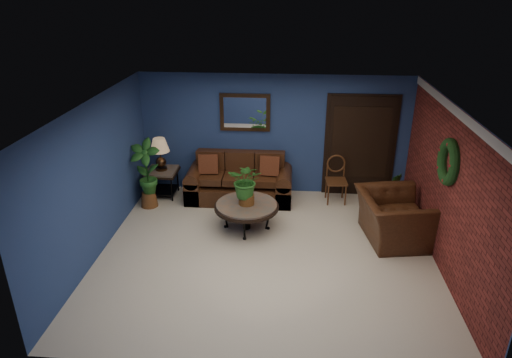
# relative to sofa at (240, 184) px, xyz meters

# --- Properties ---
(floor) EXTENTS (5.50, 5.50, 0.00)m
(floor) POSITION_rel_sofa_xyz_m (0.68, -2.08, -0.31)
(floor) COLOR beige
(floor) RESTS_ON ground
(wall_back) EXTENTS (5.50, 0.04, 2.50)m
(wall_back) POSITION_rel_sofa_xyz_m (0.68, 0.42, 0.94)
(wall_back) COLOR navy
(wall_back) RESTS_ON ground
(wall_left) EXTENTS (0.04, 5.00, 2.50)m
(wall_left) POSITION_rel_sofa_xyz_m (-2.07, -2.08, 0.94)
(wall_left) COLOR navy
(wall_left) RESTS_ON ground
(wall_right_brick) EXTENTS (0.04, 5.00, 2.50)m
(wall_right_brick) POSITION_rel_sofa_xyz_m (3.43, -2.08, 0.94)
(wall_right_brick) COLOR maroon
(wall_right_brick) RESTS_ON ground
(ceiling) EXTENTS (5.50, 5.00, 0.02)m
(ceiling) POSITION_rel_sofa_xyz_m (0.68, -2.08, 2.19)
(ceiling) COLOR white
(ceiling) RESTS_ON wall_back
(crown_molding) EXTENTS (0.03, 5.00, 0.14)m
(crown_molding) POSITION_rel_sofa_xyz_m (3.40, -2.08, 2.12)
(crown_molding) COLOR white
(crown_molding) RESTS_ON wall_right_brick
(wall_mirror) EXTENTS (1.02, 0.06, 0.77)m
(wall_mirror) POSITION_rel_sofa_xyz_m (0.08, 0.38, 1.41)
(wall_mirror) COLOR #402816
(wall_mirror) RESTS_ON wall_back
(closet_door) EXTENTS (1.44, 0.06, 2.18)m
(closet_door) POSITION_rel_sofa_xyz_m (2.43, 0.39, 0.74)
(closet_door) COLOR black
(closet_door) RESTS_ON wall_back
(wreath) EXTENTS (0.16, 0.72, 0.72)m
(wreath) POSITION_rel_sofa_xyz_m (3.37, -2.03, 1.39)
(wreath) COLOR black
(wreath) RESTS_ON wall_right_brick
(sofa) EXTENTS (2.14, 0.92, 0.96)m
(sofa) POSITION_rel_sofa_xyz_m (0.00, 0.00, 0.00)
(sofa) COLOR #452513
(sofa) RESTS_ON ground
(coffee_table) EXTENTS (1.16, 1.16, 0.50)m
(coffee_table) POSITION_rel_sofa_xyz_m (0.27, -1.28, 0.13)
(coffee_table) COLOR #514D47
(coffee_table) RESTS_ON ground
(end_table) EXTENTS (0.64, 0.64, 0.58)m
(end_table) POSITION_rel_sofa_xyz_m (-1.62, -0.03, 0.13)
(end_table) COLOR #514D47
(end_table) RESTS_ON ground
(table_lamp) EXTENTS (0.39, 0.39, 0.65)m
(table_lamp) POSITION_rel_sofa_xyz_m (-1.62, -0.03, 0.69)
(table_lamp) COLOR #402816
(table_lamp) RESTS_ON end_table
(side_chair) EXTENTS (0.43, 0.43, 0.95)m
(side_chair) POSITION_rel_sofa_xyz_m (1.96, 0.04, 0.22)
(side_chair) COLOR #552D18
(side_chair) RESTS_ON ground
(armchair) EXTENTS (1.30, 1.43, 0.83)m
(armchair) POSITION_rel_sofa_xyz_m (2.83, -1.43, 0.10)
(armchair) COLOR #452513
(armchair) RESTS_ON ground
(coffee_plant) EXTENTS (0.67, 0.61, 0.79)m
(coffee_plant) POSITION_rel_sofa_xyz_m (0.27, -1.28, 0.62)
(coffee_plant) COLOR brown
(coffee_plant) RESTS_ON coffee_table
(floor_plant) EXTENTS (0.36, 0.30, 0.77)m
(floor_plant) POSITION_rel_sofa_xyz_m (3.03, -0.24, 0.07)
(floor_plant) COLOR brown
(floor_plant) RESTS_ON ground
(tall_plant) EXTENTS (0.65, 0.48, 1.39)m
(tall_plant) POSITION_rel_sofa_xyz_m (-1.77, -0.54, 0.43)
(tall_plant) COLOR brown
(tall_plant) RESTS_ON ground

